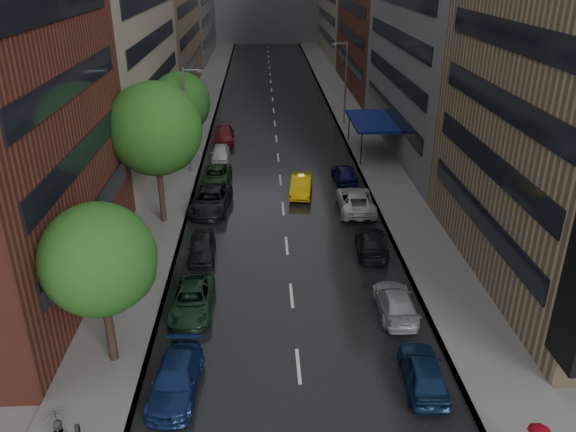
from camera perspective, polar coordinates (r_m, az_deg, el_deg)
The scene contains 14 objects.
ground at distance 24.02m, azimuth 1.71°, elevation -21.11°, with size 220.00×220.00×0.00m, color gray.
road at distance 68.87m, azimuth -1.43°, elevation 10.26°, with size 14.00×140.00×0.01m, color black.
sidewalk_left at distance 69.25m, azimuth -9.02°, elevation 10.10°, with size 4.00×140.00×0.15m, color gray.
sidewalk_right at distance 69.63m, azimuth 6.11°, elevation 10.34°, with size 4.00×140.00×0.15m, color gray.
tree_near at distance 25.50m, azimuth -18.69°, elevation -4.22°, with size 4.99×4.99×7.96m.
tree_mid at distance 38.77m, azimuth -13.37°, elevation 8.59°, with size 6.30×6.30×10.04m.
tree_far at distance 51.27m, azimuth -10.86°, elevation 11.31°, with size 5.22×5.22×8.33m.
taxi at distance 44.81m, azimuth 1.35°, elevation 3.17°, with size 1.59×4.57×1.51m, color yellow.
parked_cars_left at distance 41.89m, azimuth -7.89°, elevation 1.29°, with size 3.18×41.68×1.60m.
parked_cars_right at distance 37.18m, azimuth 8.22°, elevation -1.87°, with size 2.76×29.31×1.55m.
ped_black_umbrella at distance 23.79m, azimuth -22.35°, elevation -19.29°, with size 0.96×0.98×2.09m.
street_lamp_left at distance 48.68m, azimuth -10.16°, elevation 9.68°, with size 1.74×0.22×9.00m.
street_lamp_right at distance 63.56m, azimuth 5.81°, elevation 13.43°, with size 1.74×0.22×9.00m.
awning at distance 54.56m, azimuth 8.54°, elevation 9.50°, with size 4.00×8.00×3.12m.
Camera 1 is at (-1.46, -16.67, 17.23)m, focal length 35.00 mm.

